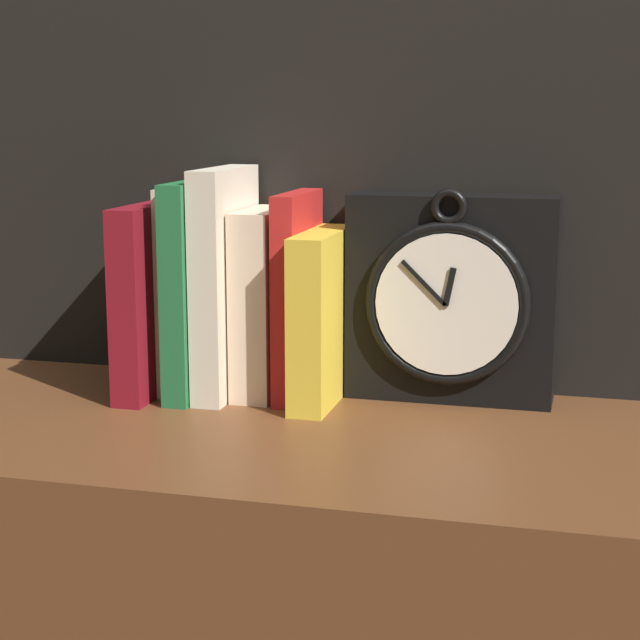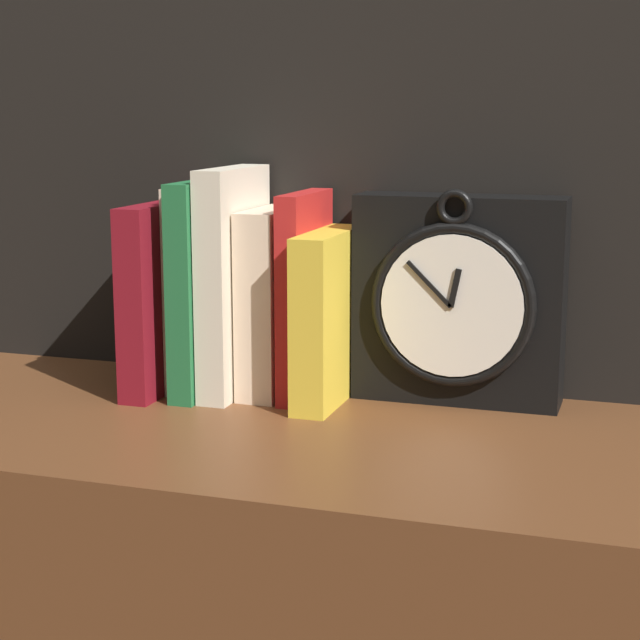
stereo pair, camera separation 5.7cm
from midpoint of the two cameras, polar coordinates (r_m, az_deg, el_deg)
clock at (r=1.11m, az=8.82°, el=1.05°), size 0.21×0.07×0.22m
book_slot0_black at (r=1.19m, az=-7.71°, el=1.08°), size 0.02×0.11×0.19m
book_slot1_maroon at (r=1.16m, az=-7.01°, el=1.24°), size 0.03×0.16×0.20m
book_slot2_cream at (r=1.17m, az=-5.51°, el=1.77°), size 0.01×0.11×0.22m
book_slot3_green at (r=1.15m, az=-4.72°, el=1.77°), size 0.03×0.14×0.23m
book_slot4_cream at (r=1.14m, az=-3.21°, el=2.06°), size 0.03×0.14×0.24m
book_slot5_cream at (r=1.14m, az=-1.18°, el=0.97°), size 0.04×0.12×0.20m
book_slot6_red at (r=1.12m, az=0.62°, el=1.31°), size 0.02×0.12×0.22m
book_slot7_yellow at (r=1.10m, az=1.91°, el=0.14°), size 0.04×0.15×0.18m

